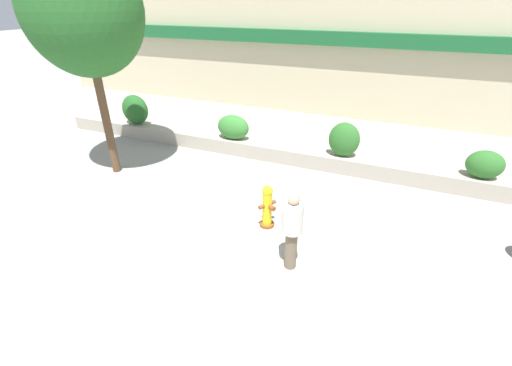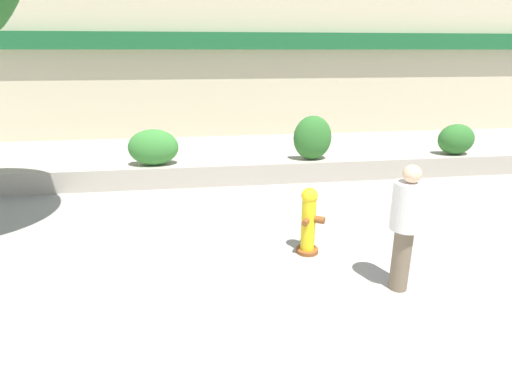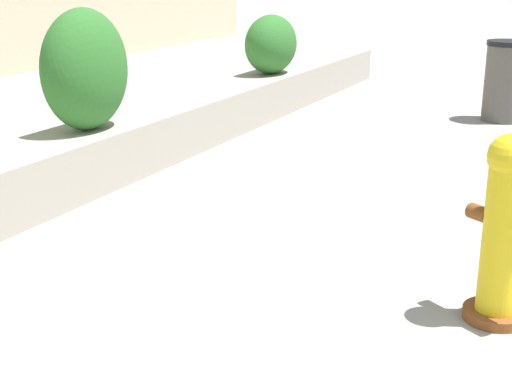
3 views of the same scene
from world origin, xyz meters
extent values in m
ellipsoid|color=#2D6B28|center=(1.94, 6.00, 1.04)|extent=(0.94, 0.61, 1.07)
ellipsoid|color=#2D6B28|center=(5.73, 6.00, 0.89)|extent=(0.94, 0.63, 0.78)
cylinder|color=brown|center=(0.87, 2.27, 0.03)|extent=(0.48, 0.48, 0.06)
cylinder|color=gold|center=(0.87, 2.27, 0.48)|extent=(0.30, 0.30, 0.85)
sphere|color=gold|center=(0.87, 2.27, 0.95)|extent=(0.25, 0.25, 0.25)
cylinder|color=brown|center=(0.96, 2.42, 0.59)|extent=(0.14, 0.15, 0.09)
cylinder|color=#56514C|center=(6.43, 3.05, 0.47)|extent=(0.52, 0.52, 0.95)
cylinder|color=black|center=(6.43, 3.05, 0.98)|extent=(0.55, 0.55, 0.06)
camera|label=1|loc=(3.27, -4.09, 4.85)|focal=24.00mm
camera|label=2|loc=(-0.69, -3.25, 3.05)|focal=28.00mm
camera|label=3|loc=(-2.98, 1.84, 1.94)|focal=50.00mm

